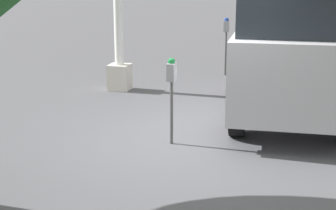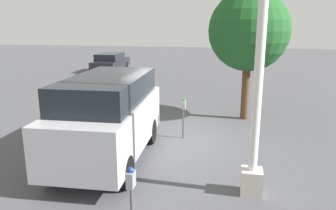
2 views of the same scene
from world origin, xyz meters
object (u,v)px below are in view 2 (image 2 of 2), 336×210
Objects in this scene: lamp_post at (259,74)px; street_tree at (249,31)px; car_distant at (111,62)px; parked_van at (108,116)px; parking_meter_far at (131,189)px; parking_meter_near at (183,109)px.

lamp_post is 1.44× the size of street_tree.
lamp_post is 1.52× the size of car_distant.
parked_van is 0.98× the size of street_tree.
parking_meter_far is at bearing -14.03° from street_tree.
parking_meter_far is 20.11m from car_distant.
parked_van reaches higher than parking_meter_far.
parking_meter_near is 4.07m from lamp_post.
lamp_post reaches higher than street_tree.
car_distant is at bearing -151.53° from parking_meter_near.
car_distant reaches higher than parking_meter_near.
parked_van is 1.03× the size of car_distant.
parking_meter_near is at bearing -153.36° from car_distant.
lamp_post reaches higher than parking_meter_near.
parking_meter_far is 3.30m from lamp_post.
car_distant is at bearing -138.67° from street_tree.
car_distant is (-18.67, -7.48, -0.29)m from parking_meter_far.
street_tree is (-5.78, 0.00, 0.68)m from lamp_post.
parking_meter_near is 15.32m from car_distant.
lamp_post is (3.17, 1.95, 1.63)m from parking_meter_near.
lamp_post is at bearing -152.92° from car_distant.
street_tree reaches higher than parking_meter_far.
lamp_post is 1.48× the size of parked_van.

